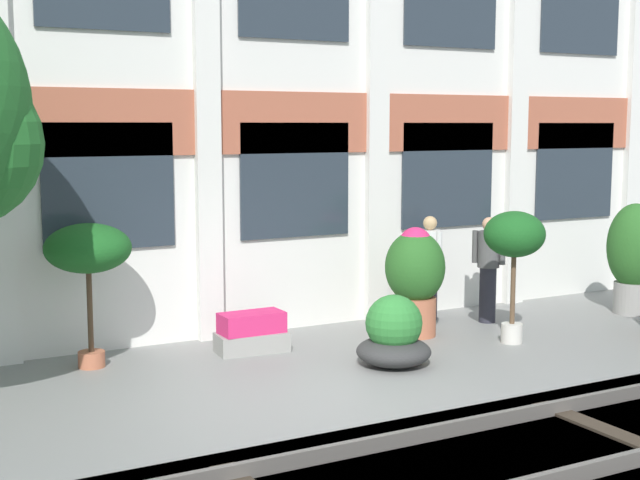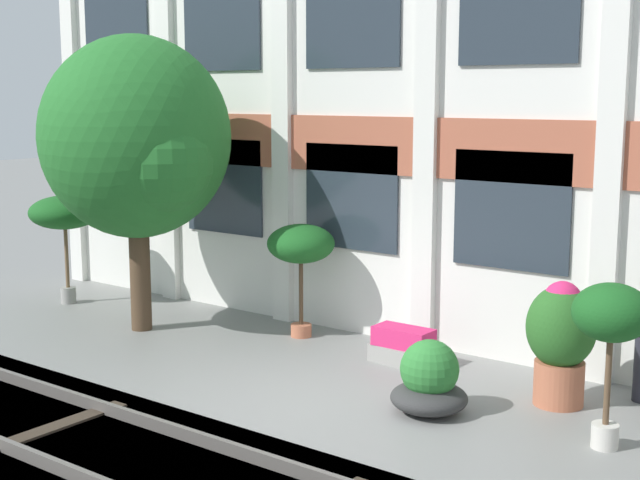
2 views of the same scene
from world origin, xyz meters
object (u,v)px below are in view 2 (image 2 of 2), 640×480
at_px(potted_plant_wide_bowl, 429,382).
at_px(potted_plant_tall_urn, 611,319).
at_px(broadleaf_tree, 136,143).
at_px(potted_plant_terracotta_small, 301,247).
at_px(potted_plant_low_pan, 65,214).
at_px(potted_plant_stone_basin, 561,335).
at_px(potted_plant_square_trough, 403,347).

bearing_deg(potted_plant_wide_bowl, potted_plant_tall_urn, 5.60).
relative_size(broadleaf_tree, potted_plant_tall_urn, 2.59).
xyz_separation_m(potted_plant_terracotta_small, potted_plant_low_pan, (-4.95, -0.82, 0.20)).
xyz_separation_m(broadleaf_tree, potted_plant_stone_basin, (7.00, 0.72, -2.21)).
xyz_separation_m(potted_plant_square_trough, potted_plant_low_pan, (-7.07, -0.55, 1.43)).
height_order(broadleaf_tree, potted_plant_terracotta_small, broadleaf_tree).
distance_m(broadleaf_tree, potted_plant_terracotta_small, 3.17).
bearing_deg(potted_plant_low_pan, potted_plant_tall_urn, -4.07).
height_order(broadleaf_tree, potted_plant_stone_basin, broadleaf_tree).
bearing_deg(potted_plant_low_pan, potted_plant_wide_bowl, -6.52).
bearing_deg(potted_plant_terracotta_small, potted_plant_wide_bowl, -27.40).
distance_m(broadleaf_tree, potted_plant_stone_basin, 7.38).
xyz_separation_m(potted_plant_tall_urn, potted_plant_stone_basin, (-0.96, 1.02, -0.57)).
relative_size(potted_plant_tall_urn, potted_plant_wide_bowl, 1.95).
bearing_deg(potted_plant_stone_basin, potted_plant_low_pan, -178.34).
bearing_deg(potted_plant_terracotta_small, broadleaf_tree, -152.25).
height_order(potted_plant_stone_basin, potted_plant_square_trough, potted_plant_stone_basin).
height_order(broadleaf_tree, potted_plant_low_pan, broadleaf_tree).
distance_m(potted_plant_terracotta_small, potted_plant_stone_basin, 4.66).
height_order(potted_plant_tall_urn, potted_plant_stone_basin, potted_plant_tall_urn).
distance_m(potted_plant_wide_bowl, potted_plant_low_pan, 8.53).
distance_m(potted_plant_terracotta_small, potted_plant_wide_bowl, 4.01).
bearing_deg(potted_plant_tall_urn, potted_plant_wide_bowl, -174.40).
relative_size(potted_plant_stone_basin, potted_plant_square_trough, 1.59).
bearing_deg(potted_plant_tall_urn, potted_plant_stone_basin, 133.27).
bearing_deg(potted_plant_low_pan, potted_plant_square_trough, 4.45).
bearing_deg(potted_plant_stone_basin, potted_plant_terracotta_small, 173.26).
xyz_separation_m(broadleaf_tree, potted_plant_terracotta_small, (2.41, 1.27, -1.63)).
relative_size(potted_plant_tall_urn, potted_plant_low_pan, 0.92).
bearing_deg(broadleaf_tree, potted_plant_terracotta_small, 27.75).
height_order(potted_plant_tall_urn, potted_plant_terracotta_small, potted_plant_tall_urn).
xyz_separation_m(potted_plant_stone_basin, potted_plant_square_trough, (-2.48, 0.27, -0.65)).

